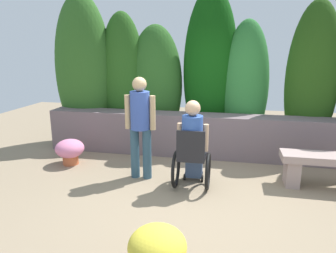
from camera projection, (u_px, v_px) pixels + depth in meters
The scene contains 7 objects.
ground_plane at pixel (192, 199), 4.31m from camera, with size 13.47×13.47×0.00m, color #89765D.
stone_retaining_wall at pixel (204, 135), 5.94m from camera, with size 6.19×0.48×0.81m, color slate.
hedge_backdrop at pixel (198, 77), 6.26m from camera, with size 6.75×1.07×3.21m.
person_in_wheelchair at pixel (192, 148), 4.53m from camera, with size 0.53×0.66×1.33m.
person_standing_companion at pixel (140, 122), 4.80m from camera, with size 0.49×0.30×1.62m.
flower_pot_purple_near at pixel (157, 251), 2.68m from camera, with size 0.52×0.52×0.55m.
flower_pot_terracotta_by_wall at pixel (70, 150), 5.54m from camera, with size 0.51×0.51×0.46m.
Camera 1 is at (0.46, -3.91, 2.04)m, focal length 33.07 mm.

